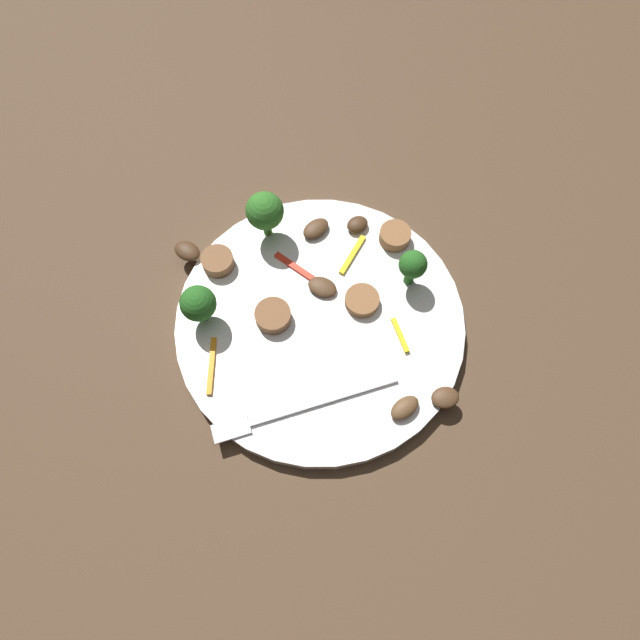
% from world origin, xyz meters
% --- Properties ---
extents(ground_plane, '(1.40, 1.40, 0.00)m').
position_xyz_m(ground_plane, '(0.00, 0.00, 0.00)').
color(ground_plane, '#4C3826').
extents(plate, '(0.29, 0.29, 0.02)m').
position_xyz_m(plate, '(0.00, 0.00, 0.01)').
color(plate, white).
rests_on(plate, ground_plane).
extents(fork, '(0.18, 0.02, 0.00)m').
position_xyz_m(fork, '(0.05, 0.08, 0.02)').
color(fork, silver).
rests_on(fork, plate).
extents(broccoli_floret_0, '(0.04, 0.04, 0.06)m').
position_xyz_m(broccoli_floret_0, '(0.02, -0.11, 0.05)').
color(broccoli_floret_0, '#347525').
rests_on(broccoli_floret_0, plate).
extents(broccoli_floret_1, '(0.04, 0.04, 0.05)m').
position_xyz_m(broccoli_floret_1, '(0.11, -0.04, 0.05)').
color(broccoli_floret_1, '#296420').
rests_on(broccoli_floret_1, plate).
extents(broccoli_floret_2, '(0.03, 0.03, 0.05)m').
position_xyz_m(broccoli_floret_2, '(-0.10, -0.02, 0.05)').
color(broccoli_floret_2, '#296420').
rests_on(broccoli_floret_2, plate).
extents(sausage_slice_0, '(0.03, 0.03, 0.01)m').
position_xyz_m(sausage_slice_0, '(0.08, -0.09, 0.02)').
color(sausage_slice_0, brown).
rests_on(sausage_slice_0, plate).
extents(sausage_slice_1, '(0.05, 0.05, 0.01)m').
position_xyz_m(sausage_slice_1, '(0.04, -0.02, 0.02)').
color(sausage_slice_1, brown).
rests_on(sausage_slice_1, plate).
extents(sausage_slice_2, '(0.04, 0.04, 0.01)m').
position_xyz_m(sausage_slice_2, '(-0.10, -0.07, 0.02)').
color(sausage_slice_2, brown).
rests_on(sausage_slice_2, plate).
extents(sausage_slice_3, '(0.05, 0.05, 0.01)m').
position_xyz_m(sausage_slice_3, '(-0.05, -0.01, 0.02)').
color(sausage_slice_3, brown).
rests_on(sausage_slice_3, plate).
extents(mushroom_0, '(0.03, 0.02, 0.01)m').
position_xyz_m(mushroom_0, '(-0.09, 0.11, 0.02)').
color(mushroom_0, '#4C331E').
rests_on(mushroom_0, plate).
extents(mushroom_1, '(0.03, 0.02, 0.01)m').
position_xyz_m(mushroom_1, '(-0.07, -0.09, 0.02)').
color(mushroom_1, '#422B19').
rests_on(mushroom_1, plate).
extents(mushroom_2, '(0.04, 0.03, 0.01)m').
position_xyz_m(mushroom_2, '(-0.03, -0.10, 0.02)').
color(mushroom_2, '#4C331E').
rests_on(mushroom_2, plate).
extents(mushroom_3, '(0.03, 0.03, 0.01)m').
position_xyz_m(mushroom_3, '(-0.05, 0.11, 0.02)').
color(mushroom_3, brown).
rests_on(mushroom_3, plate).
extents(mushroom_4, '(0.04, 0.04, 0.01)m').
position_xyz_m(mushroom_4, '(-0.01, -0.03, 0.02)').
color(mushroom_4, '#4C331E').
rests_on(mushroom_4, plate).
extents(mushroom_5, '(0.03, 0.04, 0.01)m').
position_xyz_m(mushroom_5, '(0.11, -0.11, 0.02)').
color(mushroom_5, '#422B19').
rests_on(mushroom_5, plate).
extents(pepper_strip_0, '(0.01, 0.04, 0.00)m').
position_xyz_m(pepper_strip_0, '(-0.07, 0.04, 0.02)').
color(pepper_strip_0, yellow).
rests_on(pepper_strip_0, plate).
extents(pepper_strip_1, '(0.03, 0.04, 0.00)m').
position_xyz_m(pepper_strip_1, '(0.01, -0.07, 0.02)').
color(pepper_strip_1, red).
rests_on(pepper_strip_1, plate).
extents(pepper_strip_2, '(0.02, 0.06, 0.00)m').
position_xyz_m(pepper_strip_2, '(0.11, 0.02, 0.02)').
color(pepper_strip_2, orange).
rests_on(pepper_strip_2, plate).
extents(pepper_strip_3, '(0.04, 0.04, 0.00)m').
position_xyz_m(pepper_strip_3, '(-0.05, -0.06, 0.02)').
color(pepper_strip_3, yellow).
rests_on(pepper_strip_3, plate).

